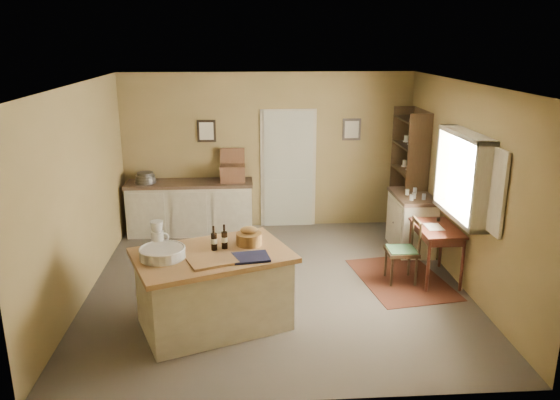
# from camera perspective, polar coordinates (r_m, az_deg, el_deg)

# --- Properties ---
(ground) EXTENTS (5.00, 5.00, 0.00)m
(ground) POSITION_cam_1_polar(r_m,az_deg,el_deg) (7.55, -0.32, -8.84)
(ground) COLOR #63584B
(ground) RESTS_ON ground
(wall_back) EXTENTS (5.00, 0.10, 2.70)m
(wall_back) POSITION_cam_1_polar(r_m,az_deg,el_deg) (9.51, -1.25, 5.11)
(wall_back) COLOR olive
(wall_back) RESTS_ON ground
(wall_front) EXTENTS (5.00, 0.10, 2.70)m
(wall_front) POSITION_cam_1_polar(r_m,az_deg,el_deg) (4.73, 1.51, -7.05)
(wall_front) COLOR olive
(wall_front) RESTS_ON ground
(wall_left) EXTENTS (0.10, 5.00, 2.70)m
(wall_left) POSITION_cam_1_polar(r_m,az_deg,el_deg) (7.37, -20.12, 0.67)
(wall_left) COLOR olive
(wall_left) RESTS_ON ground
(wall_right) EXTENTS (0.10, 5.00, 2.70)m
(wall_right) POSITION_cam_1_polar(r_m,az_deg,el_deg) (7.64, 18.72, 1.35)
(wall_right) COLOR olive
(wall_right) RESTS_ON ground
(ceiling) EXTENTS (5.00, 5.00, 0.00)m
(ceiling) POSITION_cam_1_polar(r_m,az_deg,el_deg) (6.84, -0.35, 12.03)
(ceiling) COLOR silver
(ceiling) RESTS_ON wall_back
(door) EXTENTS (0.97, 0.06, 2.11)m
(door) POSITION_cam_1_polar(r_m,az_deg,el_deg) (9.56, 0.87, 3.37)
(door) COLOR beige
(door) RESTS_ON ground
(framed_prints) EXTENTS (2.82, 0.02, 0.38)m
(framed_prints) POSITION_cam_1_polar(r_m,az_deg,el_deg) (9.43, -0.04, 7.30)
(framed_prints) COLOR black
(framed_prints) RESTS_ON ground
(window) EXTENTS (0.25, 1.99, 1.12)m
(window) POSITION_cam_1_polar(r_m,az_deg,el_deg) (7.39, 18.89, 2.43)
(window) COLOR beige
(window) RESTS_ON ground
(work_island) EXTENTS (2.00, 1.66, 1.20)m
(work_island) POSITION_cam_1_polar(r_m,az_deg,el_deg) (6.41, -7.05, -9.06)
(work_island) COLOR beige
(work_island) RESTS_ON ground
(sideboard) EXTENTS (2.13, 0.61, 1.18)m
(sideboard) POSITION_cam_1_polar(r_m,az_deg,el_deg) (9.47, -9.27, -0.59)
(sideboard) COLOR beige
(sideboard) RESTS_ON ground
(rug) EXTENTS (1.33, 1.75, 0.01)m
(rug) POSITION_cam_1_polar(r_m,az_deg,el_deg) (7.90, 12.56, -8.06)
(rug) COLOR #502415
(rug) RESTS_ON ground
(writing_desk) EXTENTS (0.54, 0.88, 0.82)m
(writing_desk) POSITION_cam_1_polar(r_m,az_deg,el_deg) (7.79, 16.05, -3.40)
(writing_desk) COLOR #37160F
(writing_desk) RESTS_ON ground
(desk_chair) EXTENTS (0.41, 0.41, 0.88)m
(desk_chair) POSITION_cam_1_polar(r_m,az_deg,el_deg) (7.67, 12.59, -5.28)
(desk_chair) COLOR black
(desk_chair) RESTS_ON ground
(right_cabinet) EXTENTS (0.56, 1.01, 0.99)m
(right_cabinet) POSITION_cam_1_polar(r_m,az_deg,el_deg) (8.86, 13.55, -2.21)
(right_cabinet) COLOR beige
(right_cabinet) RESTS_ON ground
(shelving_unit) EXTENTS (0.36, 0.96, 2.13)m
(shelving_unit) POSITION_cam_1_polar(r_m,az_deg,el_deg) (9.34, 13.56, 2.64)
(shelving_unit) COLOR black
(shelving_unit) RESTS_ON ground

